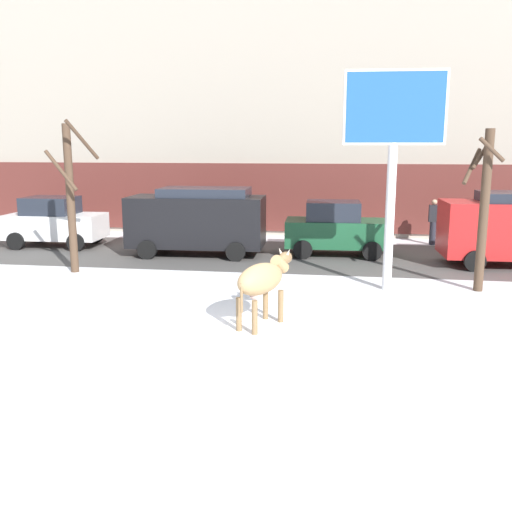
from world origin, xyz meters
TOP-DOWN VIEW (x-y plane):
  - ground_plane at (0.00, 0.00)m, footprint 120.00×120.00m
  - road_strip at (0.00, 8.18)m, footprint 60.00×5.60m
  - building_facade at (0.00, 15.50)m, footprint 44.00×6.10m
  - cow_tan at (0.82, 0.54)m, footprint 1.21×1.88m
  - billboard at (3.65, 3.99)m, footprint 2.53×0.34m
  - car_white_hatchback at (-8.15, 8.70)m, footprint 3.55×2.01m
  - car_black_van at (-2.46, 7.90)m, footprint 4.66×2.24m
  - car_darkgreen_hatchback at (2.26, 8.57)m, footprint 3.55×2.01m
  - pedestrian_near_billboard at (-2.99, 11.19)m, footprint 0.36×0.24m
  - pedestrian_by_cars at (5.89, 11.19)m, footprint 0.36×0.24m
  - bare_tree_left_lot at (-5.42, 4.71)m, footprint 1.28×1.22m
  - bare_tree_right_lot at (5.98, 4.24)m, footprint 0.95×0.96m

SIDE VIEW (x-z plane):
  - ground_plane at x=0.00m, z-range 0.00..0.00m
  - road_strip at x=0.00m, z-range 0.00..0.01m
  - pedestrian_near_billboard at x=-2.99m, z-range 0.01..1.74m
  - pedestrian_by_cars at x=5.89m, z-range 0.01..1.74m
  - car_white_hatchback at x=-8.15m, z-range 0.00..1.86m
  - car_darkgreen_hatchback at x=2.26m, z-range 0.00..1.86m
  - cow_tan at x=0.82m, z-range 0.22..1.76m
  - car_black_van at x=-2.46m, z-range 0.08..2.40m
  - bare_tree_right_lot at x=5.98m, z-range 0.16..4.30m
  - bare_tree_left_lot at x=-5.42m, z-range 0.11..4.55m
  - billboard at x=3.65m, z-range 1.53..7.09m
  - building_facade at x=0.00m, z-range -0.02..12.98m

